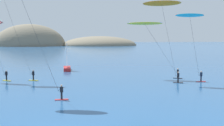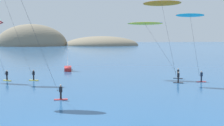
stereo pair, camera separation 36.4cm
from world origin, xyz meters
name	(u,v)px [view 2 (the right image)]	position (x,y,z in m)	size (l,w,h in m)	color
headland_island	(58,46)	(-3.73, 191.07, 0.00)	(104.49, 40.09, 31.55)	#7A705B
sailboat_near	(68,67)	(1.71, 39.37, 0.64)	(1.43, 5.89, 5.70)	#B22323
kitesurfer_black	(6,2)	(-7.96, 27.48, 12.47)	(8.02, 2.99, 13.96)	yellow
kitesurfer_cyan	(191,22)	(20.24, 20.86, 9.23)	(5.00, 1.98, 10.59)	red
kitesurfer_orange	(163,10)	(15.91, 21.40, 11.07)	(5.98, 3.58, 12.49)	#2D2D33
kitesurfer_yellow	(147,27)	(14.98, 26.54, 8.65)	(9.02, 4.63, 9.53)	#2D2D33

